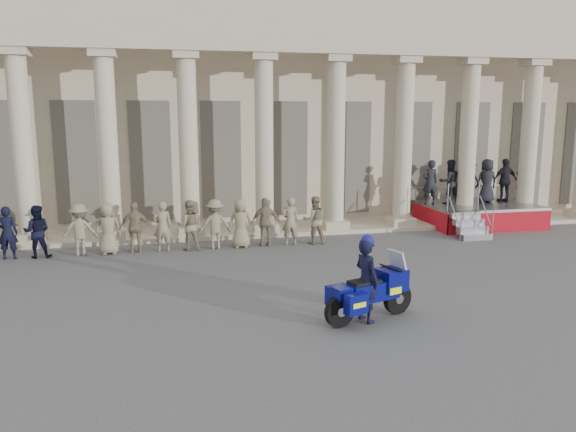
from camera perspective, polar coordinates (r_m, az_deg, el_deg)
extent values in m
plane|color=#4C4C4F|center=(12.28, -1.80, -10.03)|extent=(90.00, 90.00, 0.00)
cube|color=tan|center=(26.41, -7.99, 10.73)|extent=(40.00, 10.00, 9.00)
cube|color=tan|center=(20.66, -6.31, -1.45)|extent=(40.00, 2.60, 0.15)
cube|color=tan|center=(19.60, -6.46, 17.65)|extent=(35.80, 1.00, 1.00)
cube|color=tan|center=(19.77, -6.52, 20.81)|extent=(35.80, 1.00, 1.20)
cube|color=tan|center=(20.21, -24.72, -1.96)|extent=(0.90, 0.90, 0.30)
cylinder|color=tan|center=(19.84, -25.37, 6.39)|extent=(0.64, 0.64, 5.60)
cube|color=tan|center=(19.91, -26.03, 14.79)|extent=(0.85, 0.85, 0.24)
cube|color=tan|center=(19.81, -17.36, -1.71)|extent=(0.90, 0.90, 0.30)
cylinder|color=tan|center=(19.43, -17.83, 6.83)|extent=(0.64, 0.64, 5.60)
cube|color=tan|center=(19.50, -18.32, 15.41)|extent=(0.85, 0.85, 0.24)
cube|color=tan|center=(19.74, -9.83, -1.43)|extent=(0.90, 0.90, 0.30)
cylinder|color=tan|center=(19.37, -10.10, 7.15)|extent=(0.64, 0.64, 5.60)
cube|color=tan|center=(19.43, -10.38, 15.77)|extent=(0.85, 0.85, 0.24)
cube|color=tan|center=(20.02, -2.38, -1.12)|extent=(0.90, 0.90, 0.30)
cylinder|color=tan|center=(19.65, -2.44, 7.34)|extent=(0.64, 0.64, 5.60)
cube|color=tan|center=(19.71, -2.51, 15.85)|extent=(0.85, 0.85, 0.24)
cube|color=tan|center=(20.62, 4.75, -0.81)|extent=(0.90, 0.90, 0.30)
cylinder|color=tan|center=(20.26, 4.88, 7.40)|extent=(0.64, 0.64, 5.60)
cube|color=tan|center=(20.32, 5.01, 15.65)|extent=(0.85, 0.85, 0.24)
cube|color=tan|center=(21.52, 11.38, -0.51)|extent=(0.90, 0.90, 0.30)
cylinder|color=tan|center=(21.18, 11.67, 7.35)|extent=(0.64, 0.64, 5.60)
cube|color=tan|center=(21.24, 11.97, 15.24)|extent=(0.85, 0.85, 0.24)
cube|color=tan|center=(22.69, 17.41, -0.23)|extent=(0.90, 0.90, 0.30)
cylinder|color=tan|center=(22.36, 17.82, 7.22)|extent=(0.64, 0.64, 5.60)
cube|color=tan|center=(22.42, 18.24, 14.69)|extent=(0.85, 0.85, 0.24)
cube|color=tan|center=(24.08, 22.79, 0.02)|extent=(0.90, 0.90, 0.30)
cylinder|color=tan|center=(23.77, 23.29, 7.04)|extent=(0.64, 0.64, 5.60)
cube|color=tan|center=(23.82, 23.80, 14.05)|extent=(0.85, 0.85, 0.24)
cube|color=black|center=(21.64, -20.69, 5.10)|extent=(1.30, 0.12, 4.20)
cube|color=black|center=(21.42, -13.76, 5.43)|extent=(1.30, 0.12, 4.20)
cube|color=black|center=(21.52, -6.80, 5.67)|extent=(1.30, 0.12, 4.20)
cube|color=black|center=(21.92, 0.01, 5.83)|extent=(1.30, 0.12, 4.20)
cube|color=black|center=(22.62, 6.49, 5.90)|extent=(1.30, 0.12, 4.20)
cube|color=black|center=(23.59, 12.51, 5.90)|extent=(1.30, 0.12, 4.20)
cube|color=black|center=(24.80, 18.00, 5.85)|extent=(1.30, 0.12, 4.20)
cube|color=black|center=(26.20, 22.94, 5.75)|extent=(1.30, 0.12, 4.20)
imported|color=black|center=(18.60, -26.62, -1.53)|extent=(0.58, 0.38, 1.60)
imported|color=black|center=(18.42, -24.15, -1.45)|extent=(0.78, 0.61, 1.60)
imported|color=#807358|center=(18.20, -20.39, -1.32)|extent=(1.03, 0.59, 1.60)
imported|color=#807358|center=(18.10, -17.82, -1.23)|extent=(0.78, 0.51, 1.60)
imported|color=#807358|center=(18.04, -15.23, -1.13)|extent=(0.94, 0.39, 1.60)
imported|color=#807358|center=(18.02, -12.62, -1.03)|extent=(0.58, 0.38, 1.60)
imported|color=#807358|center=(18.03, -10.01, -0.93)|extent=(0.78, 0.61, 1.60)
imported|color=#807358|center=(18.08, -7.42, -0.83)|extent=(1.03, 0.59, 1.60)
imported|color=#807358|center=(18.16, -4.84, -0.72)|extent=(0.78, 0.51, 1.60)
imported|color=#807358|center=(18.29, -2.29, -0.62)|extent=(0.94, 0.39, 1.60)
imported|color=#807358|center=(18.45, 0.22, -0.52)|extent=(0.58, 0.38, 1.60)
imported|color=#807358|center=(18.64, 2.68, -0.41)|extent=(0.78, 0.61, 1.60)
cube|color=gray|center=(23.00, 18.82, 1.08)|extent=(4.17, 2.98, 0.10)
cube|color=maroon|center=(21.85, 20.73, -0.63)|extent=(4.17, 0.04, 0.74)
cube|color=maroon|center=(22.08, 14.16, -0.16)|extent=(0.04, 2.98, 0.74)
cube|color=maroon|center=(24.20, 22.95, 0.23)|extent=(0.04, 2.98, 0.74)
cube|color=gray|center=(20.35, 18.58, -2.03)|extent=(1.10, 0.28, 0.21)
cube|color=gray|center=(20.55, 18.21, -1.29)|extent=(1.10, 0.28, 0.21)
cube|color=gray|center=(20.74, 17.86, -0.57)|extent=(1.10, 0.28, 0.21)
cube|color=gray|center=(20.95, 17.50, 0.14)|extent=(1.10, 0.28, 0.21)
cylinder|color=gray|center=(24.15, 17.14, 2.91)|extent=(4.17, 0.04, 0.04)
imported|color=black|center=(22.09, 14.23, 3.33)|extent=(0.62, 0.41, 1.71)
imported|color=black|center=(22.46, 16.06, 3.35)|extent=(0.83, 0.65, 1.71)
imported|color=black|center=(22.85, 17.83, 3.37)|extent=(1.11, 0.64, 1.71)
imported|color=black|center=(23.26, 19.54, 3.39)|extent=(0.84, 0.54, 1.71)
imported|color=black|center=(23.69, 21.18, 3.40)|extent=(1.00, 0.42, 1.71)
imported|color=black|center=(24.14, 22.77, 3.41)|extent=(0.62, 0.41, 1.71)
cylinder|color=black|center=(12.50, 11.06, -8.21)|extent=(0.69, 0.35, 0.68)
cylinder|color=black|center=(11.58, 5.29, -9.58)|extent=(0.69, 0.35, 0.68)
cube|color=#090D69|center=(11.96, 8.52, -7.49)|extent=(1.25, 0.78, 0.39)
cube|color=#090D69|center=(12.23, 10.41, -6.34)|extent=(0.70, 0.68, 0.46)
cube|color=silver|center=(12.30, 10.38, -7.39)|extent=(0.31, 0.36, 0.12)
cube|color=#B2BFCC|center=(12.25, 11.08, -4.64)|extent=(0.35, 0.51, 0.55)
cube|color=black|center=(11.77, 7.77, -6.71)|extent=(0.74, 0.54, 0.10)
cube|color=#090D69|center=(11.48, 5.53, -7.76)|extent=(0.45, 0.44, 0.23)
cube|color=#090D69|center=(11.34, 6.93, -8.83)|extent=(0.51, 0.36, 0.41)
cube|color=#DBFE0D|center=(11.34, 6.93, -8.83)|extent=(0.37, 0.33, 0.10)
cube|color=#090D69|center=(11.84, 4.97, -7.97)|extent=(0.51, 0.36, 0.41)
cube|color=#DBFE0D|center=(11.84, 4.97, -7.97)|extent=(0.37, 0.33, 0.10)
cylinder|color=silver|center=(11.95, 5.79, -9.11)|extent=(0.62, 0.29, 0.10)
cylinder|color=black|center=(12.16, 10.45, -5.23)|extent=(0.26, 0.69, 0.04)
imported|color=black|center=(11.79, 7.97, -6.48)|extent=(0.60, 0.74, 1.77)
sphere|color=navy|center=(11.58, 8.07, -2.53)|extent=(0.28, 0.28, 0.28)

